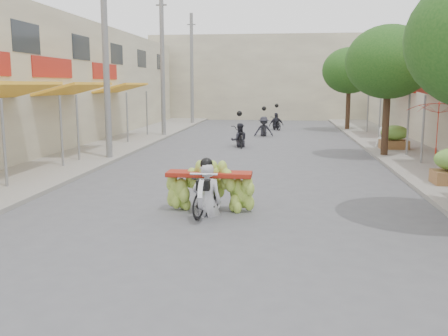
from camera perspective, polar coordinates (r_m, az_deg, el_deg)
The scene contains 16 objects.
ground at distance 7.35m, azimuth -4.25°, elevation -13.90°, with size 120.00×120.00×0.00m, color #545459.
sidewalk_left at distance 23.34m, azimuth -14.18°, elevation 2.18°, with size 4.00×60.00×0.12m, color gray.
sidewalk_right at distance 22.53m, azimuth 21.32°, elevation 1.57°, with size 4.00×60.00×0.12m, color gray.
far_building at distance 44.64m, azimuth 5.15°, elevation 10.21°, with size 20.00×6.00×7.00m, color #BCB294.
utility_pole_mid at distance 19.82m, azimuth -13.38°, elevation 12.46°, with size 0.60×0.24×8.00m.
utility_pole_far at distance 28.44m, azimuth -7.05°, elevation 11.67°, with size 0.60×0.24×8.00m.
utility_pole_back at distance 37.24m, azimuth -3.70°, elevation 11.19°, with size 0.60×0.24×8.00m.
street_tree_mid at distance 21.04m, azimuth 18.32°, elevation 11.40°, with size 3.40×3.40×5.25m.
street_tree_far at distance 32.88m, azimuth 14.14°, elevation 10.73°, with size 3.40×3.40×5.25m.
produce_crate_far at distance 23.24m, azimuth 18.89°, elevation 3.55°, with size 1.20×0.88×1.16m.
banana_motorbike at distance 11.32m, azimuth -1.86°, elevation -1.57°, with size 2.20×1.82×2.24m.
market_umbrella at distance 16.39m, azimuth 23.43°, elevation 7.17°, with size 2.25×2.25×1.74m.
pedestrian at distance 24.01m, azimuth 17.92°, elevation 4.64°, with size 1.05×0.77×1.90m.
bg_motorbike_a at distance 23.61m, azimuth 1.76°, elevation 4.18°, with size 1.05×1.83×1.95m.
bg_motorbike_b at distance 28.61m, azimuth 4.57°, elevation 5.40°, with size 1.10×1.52×1.95m.
bg_motorbike_c at distance 32.69m, azimuth 6.01°, elevation 5.77°, with size 1.09×1.60×1.95m.
Camera 1 is at (1.32, -6.62, 2.92)m, focal length 40.00 mm.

